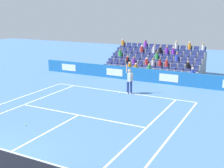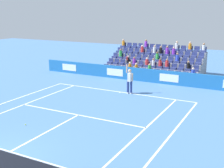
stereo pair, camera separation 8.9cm
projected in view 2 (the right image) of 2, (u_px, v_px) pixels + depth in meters
The scene contains 12 objects.
line_baseline at pixel (121, 92), 21.44m from camera, with size 10.97×0.10×0.01m, color white.
line_service at pixel (78, 115), 16.73m from camera, with size 8.23×0.10×0.01m, color white.
line_centre_service at pixel (40, 135), 13.98m from camera, with size 0.10×6.40×0.01m, color white.
line_singles_sideline_left at pixel (19, 106), 18.19m from camera, with size 0.10×11.89×0.01m, color white.
line_singles_sideline_right at pixel (143, 131), 14.48m from camera, with size 0.10×11.89×0.01m, color white.
line_doubles_sideline_left at pixel (3, 103), 18.81m from camera, with size 0.10×11.89×0.01m, color white.
line_doubles_sideline_right at pixel (170, 136), 13.86m from camera, with size 0.10×11.89×0.01m, color white.
line_centre_mark at pixel (120, 92), 21.35m from camera, with size 0.10×0.20×0.01m, color white.
sponsor_barrier at pixel (141, 75), 24.65m from camera, with size 19.46×0.22×1.10m.
tennis_player at pixel (130, 80), 20.84m from camera, with size 0.53×0.38×2.85m.
stadium_stand at pixel (156, 65), 27.64m from camera, with size 8.68×4.75×3.03m.
loose_tennis_ball at pixel (25, 125), 15.23m from camera, with size 0.07×0.07×0.07m, color #D1E533.
Camera 2 is at (-9.06, 6.69, 5.76)m, focal length 47.18 mm.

